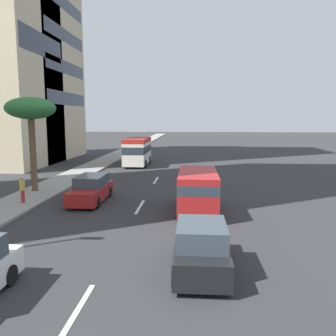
% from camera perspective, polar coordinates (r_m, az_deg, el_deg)
% --- Properties ---
extents(ground_plane, '(198.00, 198.00, 0.00)m').
position_cam_1_polar(ground_plane, '(34.71, -0.98, -0.34)').
color(ground_plane, '#2D2D30').
extents(sidewalk_right, '(162.00, 2.98, 0.15)m').
position_cam_1_polar(sidewalk_right, '(36.12, -12.78, -0.09)').
color(sidewalk_right, gray).
rests_on(sidewalk_right, ground_plane).
extents(lane_stripe_near, '(3.20, 0.16, 0.01)m').
position_cam_1_polar(lane_stripe_near, '(10.22, -14.91, -22.05)').
color(lane_stripe_near, silver).
rests_on(lane_stripe_near, ground_plane).
extents(lane_stripe_mid, '(3.20, 0.16, 0.01)m').
position_cam_1_polar(lane_stripe_mid, '(20.47, -4.61, -6.32)').
color(lane_stripe_mid, silver).
rests_on(lane_stripe_mid, ground_plane).
extents(lane_stripe_far, '(3.20, 0.16, 0.01)m').
position_cam_1_polar(lane_stripe_far, '(29.01, -1.99, -2.01)').
color(lane_stripe_far, silver).
rests_on(lane_stripe_far, ground_plane).
extents(car_lead, '(4.04, 1.83, 1.69)m').
position_cam_1_polar(car_lead, '(12.03, 5.45, -12.89)').
color(car_lead, black).
rests_on(car_lead, ground_plane).
extents(van_second, '(5.04, 2.19, 2.24)m').
position_cam_1_polar(van_second, '(19.09, 4.87, -3.43)').
color(van_second, '#A51E1E').
rests_on(van_second, ground_plane).
extents(car_third, '(4.74, 1.82, 1.61)m').
position_cam_1_polar(car_third, '(22.06, -12.46, -3.42)').
color(car_third, '#A51E1E').
rests_on(car_third, ground_plane).
extents(minibus_fourth, '(6.37, 2.38, 2.97)m').
position_cam_1_polar(minibus_fourth, '(38.25, -4.99, 2.87)').
color(minibus_fourth, silver).
rests_on(minibus_fourth, ground_plane).
extents(pedestrian_mid_block, '(0.35, 0.27, 1.57)m').
position_cam_1_polar(pedestrian_mid_block, '(22.29, -22.68, -3.11)').
color(pedestrian_mid_block, red).
rests_on(pedestrian_mid_block, sidewalk_right).
extents(palm_tree, '(3.30, 3.30, 6.37)m').
position_cam_1_polar(palm_tree, '(25.51, -21.51, 8.69)').
color(palm_tree, brown).
rests_on(palm_tree, sidewalk_right).
extents(office_tower_far, '(13.74, 11.61, 31.29)m').
position_cam_1_polar(office_tower_far, '(49.39, -23.13, 19.81)').
color(office_tower_far, beige).
rests_on(office_tower_far, ground_plane).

